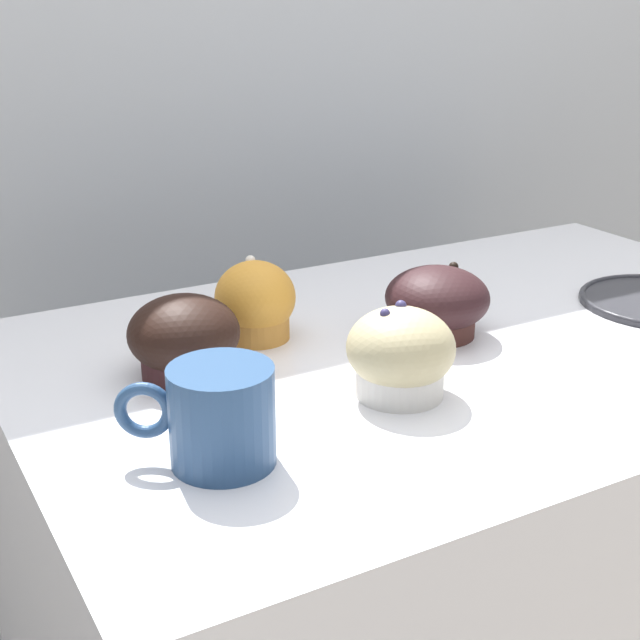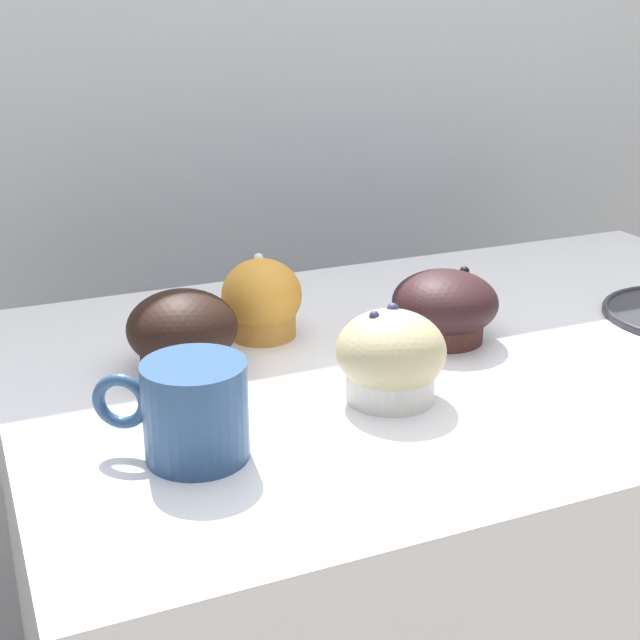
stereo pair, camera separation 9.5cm
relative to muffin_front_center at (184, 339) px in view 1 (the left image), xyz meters
name	(u,v)px [view 1 (the left image)]	position (x,y,z in m)	size (l,w,h in m)	color
wall_back	(240,245)	(0.31, 0.55, -0.08)	(3.20, 0.10, 1.80)	#B2B7BC
muffin_front_center	(184,339)	(0.00, 0.00, 0.00)	(0.12, 0.12, 0.09)	#391C1D
muffin_back_left	(437,303)	(0.29, -0.03, 0.00)	(0.12, 0.12, 0.08)	#472520
muffin_back_right	(401,355)	(0.17, -0.15, 0.00)	(0.11, 0.11, 0.09)	silver
muffin_front_left	(255,303)	(0.11, 0.06, 0.00)	(0.09, 0.09, 0.09)	#CB8636
coffee_cup	(219,414)	(-0.04, -0.18, 0.01)	(0.13, 0.10, 0.09)	navy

